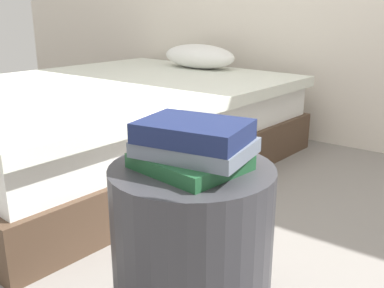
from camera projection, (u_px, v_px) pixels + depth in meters
bed at (110, 122)px, 2.51m from camera, size 1.67×2.11×0.62m
side_table at (192, 257)px, 1.13m from camera, size 0.41×0.41×0.49m
book_forest at (188, 161)px, 1.05m from camera, size 0.26×0.24×0.04m
book_slate at (196, 147)px, 1.04m from camera, size 0.28×0.23×0.04m
book_navy at (194, 131)px, 1.02m from camera, size 0.27×0.22×0.05m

